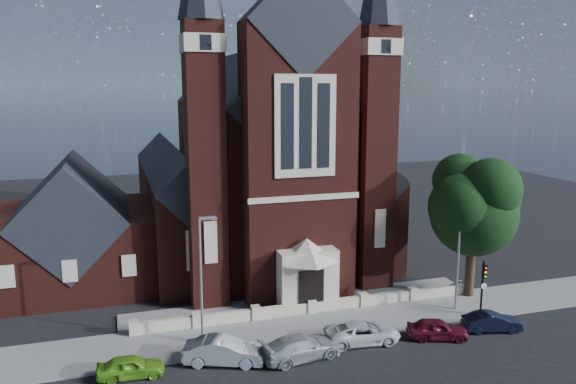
% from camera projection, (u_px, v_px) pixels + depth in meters
% --- Properties ---
extents(ground, '(120.00, 120.00, 0.00)m').
position_uv_depth(ground, '(277.00, 275.00, 47.31)').
color(ground, black).
rests_on(ground, ground).
extents(pavement_strip, '(60.00, 5.00, 0.12)m').
position_uv_depth(pavement_strip, '(321.00, 325.00, 37.46)').
color(pavement_strip, slate).
rests_on(pavement_strip, ground).
extents(forecourt_paving, '(26.00, 3.00, 0.14)m').
position_uv_depth(forecourt_paving, '(302.00, 303.00, 41.21)').
color(forecourt_paving, slate).
rests_on(forecourt_paving, ground).
extents(forecourt_wall, '(24.00, 0.40, 0.90)m').
position_uv_depth(forecourt_wall, '(311.00, 314.00, 39.34)').
color(forecourt_wall, beige).
rests_on(forecourt_wall, ground).
extents(church, '(20.01, 34.90, 29.20)m').
position_uv_depth(church, '(253.00, 166.00, 53.23)').
color(church, '#4B1B14').
rests_on(church, ground).
extents(parish_hall, '(12.00, 12.20, 10.24)m').
position_uv_depth(parish_hall, '(74.00, 235.00, 44.69)').
color(parish_hall, '#4B1B14').
rests_on(parish_hall, ground).
extents(street_tree, '(6.40, 6.60, 10.70)m').
position_uv_depth(street_tree, '(478.00, 208.00, 40.99)').
color(street_tree, black).
rests_on(street_tree, ground).
extents(street_lamp_left, '(1.16, 0.22, 8.09)m').
position_uv_depth(street_lamp_left, '(202.00, 273.00, 33.82)').
color(street_lamp_left, gray).
rests_on(street_lamp_left, ground).
extents(street_lamp_right, '(1.16, 0.22, 8.09)m').
position_uv_depth(street_lamp_right, '(460.00, 248.00, 39.09)').
color(street_lamp_right, gray).
rests_on(street_lamp_right, ground).
extents(traffic_signal, '(0.28, 0.42, 4.00)m').
position_uv_depth(traffic_signal, '(483.00, 282.00, 38.26)').
color(traffic_signal, black).
rests_on(traffic_signal, ground).
extents(car_lime_van, '(3.68, 1.66, 1.23)m').
position_uv_depth(car_lime_van, '(131.00, 367.00, 30.66)').
color(car_lime_van, '#66AC22').
rests_on(car_lime_van, ground).
extents(car_silver_a, '(4.91, 3.09, 1.53)m').
position_uv_depth(car_silver_a, '(224.00, 351.00, 32.15)').
color(car_silver_a, '#B1B5B9').
rests_on(car_silver_a, ground).
extents(car_silver_b, '(5.09, 2.67, 1.41)m').
position_uv_depth(car_silver_b, '(301.00, 347.00, 32.71)').
color(car_silver_b, '#9EA0A5').
rests_on(car_silver_b, ground).
extents(car_white_suv, '(4.90, 2.63, 1.31)m').
position_uv_depth(car_white_suv, '(363.00, 332.00, 34.83)').
color(car_white_suv, white).
rests_on(car_white_suv, ground).
extents(car_dark_red, '(4.09, 2.69, 1.29)m').
position_uv_depth(car_dark_red, '(437.00, 329.00, 35.34)').
color(car_dark_red, '#5C0F20').
rests_on(car_dark_red, ground).
extents(car_navy, '(3.96, 2.16, 1.24)m').
position_uv_depth(car_navy, '(492.00, 322.00, 36.47)').
color(car_navy, black).
rests_on(car_navy, ground).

